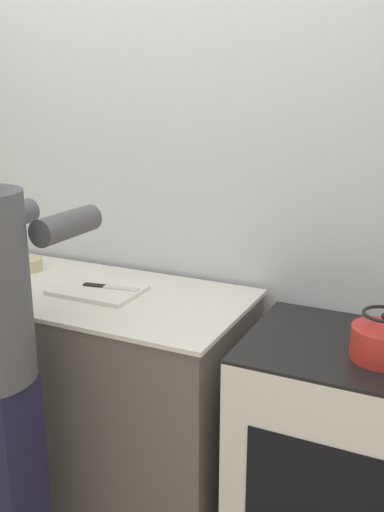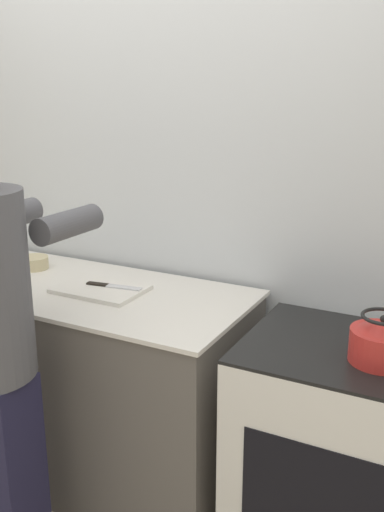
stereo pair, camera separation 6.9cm
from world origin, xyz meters
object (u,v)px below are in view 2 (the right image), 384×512
object	(u,v)px
oven	(334,457)
bowl_prep	(34,263)
cutting_board	(101,289)
kettle	(382,342)
knife	(112,286)

from	to	relation	value
oven	bowl_prep	distance (m)	1.62
oven	bowl_prep	bearing A→B (deg)	174.43
oven	cutting_board	world-z (taller)	cutting_board
oven	bowl_prep	xyz separation A→B (m)	(-1.53, 0.15, 0.49)
oven	kettle	xyz separation A→B (m)	(0.13, -0.06, 0.52)
cutting_board	bowl_prep	xyz separation A→B (m)	(-0.48, 0.12, 0.02)
oven	kettle	bearing A→B (deg)	-24.34
knife	bowl_prep	size ratio (longest dim) A/B	1.84
cutting_board	knife	xyz separation A→B (m)	(0.04, 0.03, 0.01)
kettle	knife	bearing A→B (deg)	173.92
oven	kettle	size ratio (longest dim) A/B	4.36
kettle	bowl_prep	distance (m)	1.68
cutting_board	kettle	size ratio (longest dim) A/B	1.83
knife	oven	bearing A→B (deg)	-11.61
cutting_board	kettle	xyz separation A→B (m)	(1.18, -0.09, 0.04)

